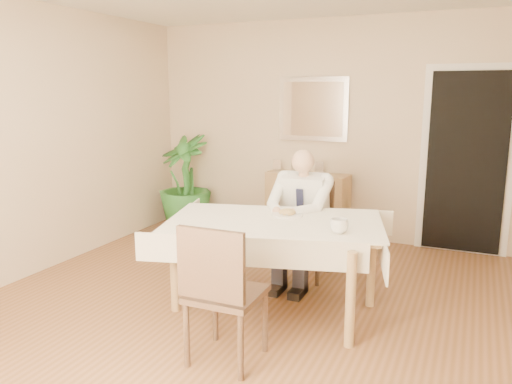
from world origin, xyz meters
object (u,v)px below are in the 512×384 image
at_px(chair_far, 308,223).
at_px(sideboard, 307,205).
at_px(potted_palm, 185,182).
at_px(coffee_mug, 339,226).
at_px(dining_table, 274,231).
at_px(seated_man, 299,212).
at_px(chair_near, 220,287).

relative_size(chair_far, sideboard, 0.92).
height_order(sideboard, potted_palm, potted_palm).
bearing_deg(coffee_mug, dining_table, 166.19).
xyz_separation_m(seated_man, potted_palm, (-1.97, 1.21, -0.08)).
relative_size(seated_man, potted_palm, 1.02).
distance_m(chair_near, seated_man, 1.55).
height_order(seated_man, sideboard, seated_man).
relative_size(dining_table, chair_far, 2.16).
height_order(dining_table, chair_far, chair_far).
xyz_separation_m(chair_far, potted_palm, (-1.97, 0.92, 0.09)).
height_order(chair_far, coffee_mug, chair_far).
xyz_separation_m(sideboard, potted_palm, (-1.57, -0.26, 0.21)).
distance_m(dining_table, coffee_mug, 0.60).
bearing_deg(coffee_mug, chair_near, -124.39).
height_order(dining_table, potted_palm, potted_palm).
height_order(chair_far, sideboard, chair_far).
height_order(chair_far, chair_near, chair_near).
relative_size(chair_far, seated_man, 0.73).
relative_size(seated_man, sideboard, 1.25).
height_order(dining_table, seated_man, seated_man).
bearing_deg(coffee_mug, seated_man, 127.61).
height_order(seated_man, potted_palm, seated_man).
relative_size(chair_far, potted_palm, 0.75).
bearing_deg(chair_near, coffee_mug, 54.95).
xyz_separation_m(chair_far, seated_man, (0.00, -0.29, 0.18)).
distance_m(chair_far, chair_near, 1.83).
bearing_deg(chair_near, sideboard, 97.01).
bearing_deg(potted_palm, dining_table, -42.53).
distance_m(chair_far, seated_man, 0.34).
height_order(chair_near, potted_palm, potted_palm).
distance_m(seated_man, coffee_mug, 0.93).
xyz_separation_m(dining_table, potted_palm, (-1.97, 1.81, -0.06)).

